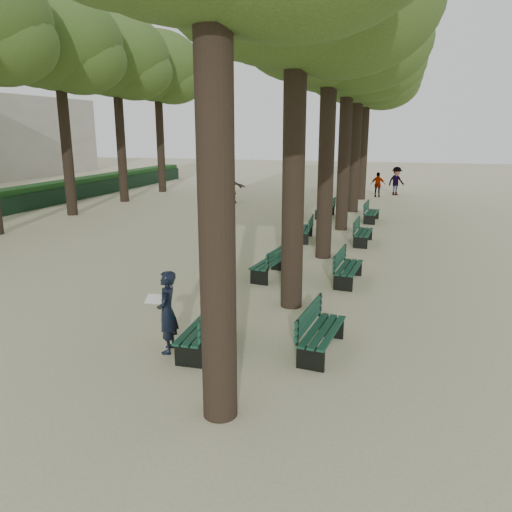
# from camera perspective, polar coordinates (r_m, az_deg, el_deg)

# --- Properties ---
(ground) EXTENTS (120.00, 120.00, 0.00)m
(ground) POSITION_cam_1_polar(r_m,az_deg,el_deg) (10.13, -8.19, -10.43)
(ground) COLOR #C2BC93
(ground) RESTS_ON ground
(tree_central_2) EXTENTS (6.00, 6.00, 9.95)m
(tree_central_2) POSITION_cam_1_polar(r_m,az_deg,el_deg) (16.87, 8.60, 25.93)
(tree_central_2) COLOR #33261C
(tree_central_2) RESTS_ON ground
(tree_central_3) EXTENTS (6.00, 6.00, 9.95)m
(tree_central_3) POSITION_cam_1_polar(r_m,az_deg,el_deg) (21.75, 10.60, 23.19)
(tree_central_3) COLOR #33261C
(tree_central_3) RESTS_ON ground
(tree_central_4) EXTENTS (6.00, 6.00, 9.95)m
(tree_central_4) POSITION_cam_1_polar(r_m,az_deg,el_deg) (26.67, 11.81, 21.44)
(tree_central_4) COLOR #33261C
(tree_central_4) RESTS_ON ground
(tree_central_5) EXTENTS (6.00, 6.00, 9.95)m
(tree_central_5) POSITION_cam_1_polar(r_m,az_deg,el_deg) (31.62, 12.63, 20.24)
(tree_central_5) COLOR #33261C
(tree_central_5) RESTS_ON ground
(tree_far_3) EXTENTS (6.00, 6.00, 10.45)m
(tree_far_3) POSITION_cam_1_polar(r_m,az_deg,el_deg) (26.91, -21.80, 21.77)
(tree_far_3) COLOR #33261C
(tree_far_3) RESTS_ON ground
(tree_far_4) EXTENTS (6.00, 6.00, 10.45)m
(tree_far_4) POSITION_cam_1_polar(r_m,az_deg,el_deg) (31.02, -15.79, 21.10)
(tree_far_4) COLOR #33261C
(tree_far_4) RESTS_ON ground
(tree_far_5) EXTENTS (6.00, 6.00, 10.45)m
(tree_far_5) POSITION_cam_1_polar(r_m,az_deg,el_deg) (35.37, -11.25, 20.45)
(tree_far_5) COLOR #33261C
(tree_far_5) RESTS_ON ground
(bench_left_0) EXTENTS (0.64, 1.82, 0.92)m
(bench_left_0) POSITION_cam_1_polar(r_m,az_deg,el_deg) (9.95, -6.10, -9.11)
(bench_left_0) COLOR black
(bench_left_0) RESTS_ON ground
(bench_left_1) EXTENTS (0.79, 1.86, 0.92)m
(bench_left_1) POSITION_cam_1_polar(r_m,az_deg,el_deg) (14.55, 1.56, -1.41)
(bench_left_1) COLOR black
(bench_left_1) RESTS_ON ground
(bench_left_2) EXTENTS (0.72, 1.84, 0.92)m
(bench_left_2) POSITION_cam_1_polar(r_m,az_deg,el_deg) (19.50, 5.49, 2.59)
(bench_left_2) COLOR black
(bench_left_2) RESTS_ON ground
(bench_left_3) EXTENTS (0.80, 1.86, 0.92)m
(bench_left_3) POSITION_cam_1_polar(r_m,az_deg,el_deg) (24.73, 7.89, 5.01)
(bench_left_3) COLOR black
(bench_left_3) RESTS_ON ground
(bench_right_0) EXTENTS (0.74, 1.85, 0.92)m
(bench_right_0) POSITION_cam_1_polar(r_m,az_deg,el_deg) (9.84, 7.53, -9.45)
(bench_right_0) COLOR black
(bench_right_0) RESTS_ON ground
(bench_right_1) EXTENTS (0.69, 1.83, 0.92)m
(bench_right_1) POSITION_cam_1_polar(r_m,az_deg,el_deg) (14.27, 10.52, -1.97)
(bench_right_1) COLOR black
(bench_right_1) RESTS_ON ground
(bench_right_2) EXTENTS (0.65, 1.82, 0.92)m
(bench_right_2) POSITION_cam_1_polar(r_m,az_deg,el_deg) (19.21, 12.14, 2.15)
(bench_right_2) COLOR black
(bench_right_2) RESTS_ON ground
(bench_right_3) EXTENTS (0.67, 1.83, 0.92)m
(bench_right_3) POSITION_cam_1_polar(r_m,az_deg,el_deg) (23.97, 13.07, 4.48)
(bench_right_3) COLOR black
(bench_right_3) RESTS_ON ground
(man_with_map) EXTENTS (0.67, 0.71, 1.63)m
(man_with_map) POSITION_cam_1_polar(r_m,az_deg,el_deg) (9.76, -10.12, -6.30)
(man_with_map) COLOR black
(man_with_map) RESTS_ON ground
(pedestrian_b) EXTENTS (1.16, 1.01, 1.83)m
(pedestrian_b) POSITION_cam_1_polar(r_m,az_deg,el_deg) (34.11, 15.74, 8.24)
(pedestrian_b) COLOR #262628
(pedestrian_b) RESTS_ON ground
(pedestrian_c) EXTENTS (0.94, 0.38, 1.56)m
(pedestrian_c) POSITION_cam_1_polar(r_m,az_deg,el_deg) (32.89, 13.77, 7.93)
(pedestrian_c) COLOR #262628
(pedestrian_c) RESTS_ON ground
(pedestrian_a) EXTENTS (0.65, 0.84, 1.61)m
(pedestrian_a) POSITION_cam_1_polar(r_m,az_deg,el_deg) (34.81, 7.85, 8.57)
(pedestrian_a) COLOR #262628
(pedestrian_a) RESTS_ON ground
(pedestrian_d) EXTENTS (0.82, 0.91, 1.79)m
(pedestrian_d) POSITION_cam_1_polar(r_m,az_deg,el_deg) (36.25, 7.58, 8.95)
(pedestrian_d) COLOR #262628
(pedestrian_d) RESTS_ON ground
(pedestrian_e) EXTENTS (1.71, 0.78, 1.80)m
(pedestrian_e) POSITION_cam_1_polar(r_m,az_deg,el_deg) (29.36, -2.86, 7.82)
(pedestrian_e) COLOR #262628
(pedestrian_e) RESTS_ON ground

